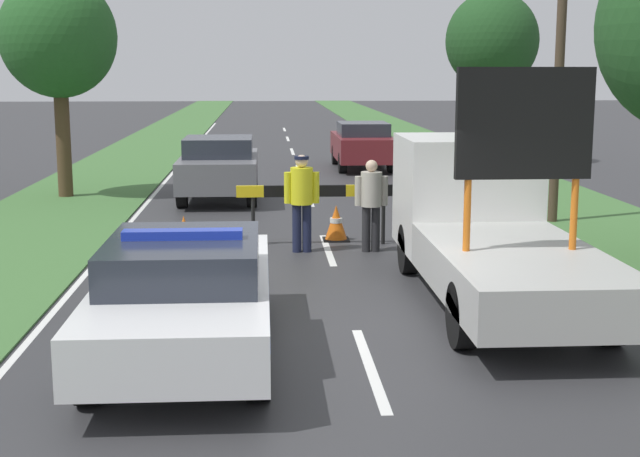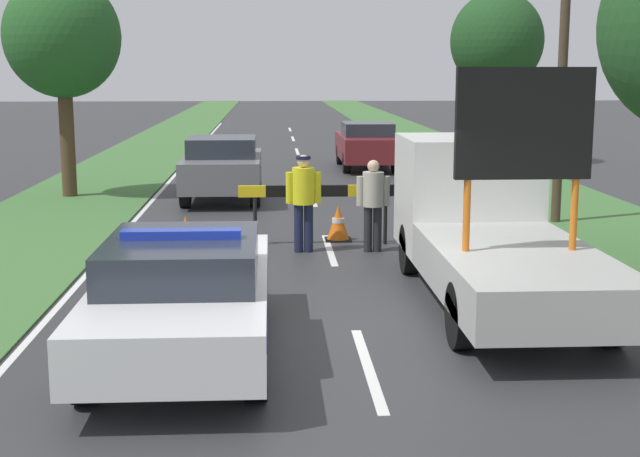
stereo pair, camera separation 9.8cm
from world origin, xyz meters
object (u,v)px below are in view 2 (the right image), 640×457
Objects in this scene: police_car at (184,292)px; work_truck at (486,222)px; traffic_cone_near_truck at (338,223)px; roadside_tree_near_left at (497,42)px; pedestrian_civilian at (373,198)px; police_officer at (303,195)px; roadside_tree_near_right at (62,38)px; utility_pole at (563,49)px; queued_car_wagon_maroon at (367,144)px; road_barrier at (320,195)px; traffic_cone_centre_front at (207,253)px; queued_car_suv_grey at (223,167)px; traffic_cone_near_police at (186,236)px.

work_truck is at bearing 26.79° from police_car.
roadside_tree_near_left is (6.33, 13.37, 3.78)m from traffic_cone_near_truck.
pedestrian_civilian is at bearing -66.69° from work_truck.
roadside_tree_near_left reaches higher than police_officer.
roadside_tree_near_right is 12.05m from utility_pole.
queued_car_wagon_maroon is at bearing -166.87° from roadside_tree_near_left.
queued_car_wagon_maroon is 10.79m from roadside_tree_near_right.
work_truck is 2.03× the size of road_barrier.
traffic_cone_near_truck is at bearing 81.35° from queued_car_wagon_maroon.
work_truck is 4.57m from traffic_cone_centre_front.
traffic_cone_near_truck is 0.16× the size of queued_car_wagon_maroon.
police_officer is 1.06× the size of pedestrian_civilian.
work_truck is 3.73× the size of pedestrian_civilian.
queued_car_suv_grey is 0.76× the size of roadside_tree_near_right.
traffic_cone_near_truck is 0.10× the size of utility_pole.
police_officer is at bearing 79.10° from queued_car_wagon_maroon.
roadside_tree_near_right is at bearing 36.52° from queued_car_wagon_maroon.
pedestrian_civilian is (2.81, 5.66, 0.24)m from police_car.
utility_pole is (2.89, -10.64, 2.84)m from queued_car_wagon_maroon.
traffic_cone_near_police is 3.05m from traffic_cone_near_truck.
road_barrier is at bearing -47.59° from roadside_tree_near_right.
road_barrier is 15.65m from roadside_tree_near_left.
road_barrier reaches higher than traffic_cone_near_truck.
roadside_tree_near_right reaches higher than queued_car_suv_grey.
traffic_cone_near_truck is (-0.54, 1.09, -0.63)m from pedestrian_civilian.
pedestrian_civilian reaches higher than road_barrier.
queued_car_suv_grey is (-2.11, 5.96, -0.11)m from road_barrier.
traffic_cone_centre_front is 8.83m from utility_pole.
queued_car_wagon_maroon is 0.74× the size of roadside_tree_near_left.
police_officer is at bearing 105.05° from queued_car_suv_grey.
queued_car_wagon_maroon is at bearing 36.52° from roadside_tree_near_right.
queued_car_suv_grey reaches higher than road_barrier.
traffic_cone_near_truck is at bearing -119.21° from police_officer.
police_car is at bearing 77.73° from queued_car_wagon_maroon.
police_car is 6.32m from pedestrian_civilian.
roadside_tree_near_left is (6.69, 13.79, 3.19)m from road_barrier.
police_car is 4.87m from work_truck.
pedestrian_civilian is at bearing 84.29° from queued_car_wagon_maroon.
utility_pole reaches higher than queued_car_wagon_maroon.
police_car reaches higher than traffic_cone_centre_front.
road_barrier is at bearing -157.65° from utility_pole.
police_car is 11.36m from utility_pole.
pedestrian_civilian is 15.89m from roadside_tree_near_left.
traffic_cone_near_truck is at bearing 65.65° from police_car.
utility_pole is at bearing -21.99° from roadside_tree_near_right.
traffic_cone_near_police is at bearing -158.32° from road_barrier.
pedestrian_civilian reaches higher than traffic_cone_near_truck.
traffic_cone_near_police is at bearing -121.84° from roadside_tree_near_left.
roadside_tree_near_left is (8.60, 20.12, 3.39)m from police_car.
traffic_cone_near_truck is (2.77, 1.27, -0.02)m from traffic_cone_near_police.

